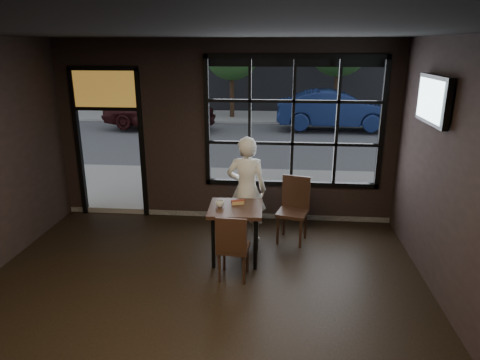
# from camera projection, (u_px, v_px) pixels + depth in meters

# --- Properties ---
(floor) EXTENTS (6.00, 7.00, 0.02)m
(floor) POSITION_uv_depth(u_px,v_px,m) (185.00, 340.00, 4.69)
(floor) COLOR black
(floor) RESTS_ON ground
(ceiling) EXTENTS (6.00, 7.00, 0.02)m
(ceiling) POSITION_uv_depth(u_px,v_px,m) (171.00, 29.00, 3.72)
(ceiling) COLOR black
(ceiling) RESTS_ON ground
(window_frame) EXTENTS (3.06, 0.12, 2.28)m
(window_frame) POSITION_uv_depth(u_px,v_px,m) (293.00, 123.00, 7.36)
(window_frame) COLOR black
(window_frame) RESTS_ON ground
(stained_transom) EXTENTS (1.20, 0.06, 0.70)m
(stained_transom) POSITION_uv_depth(u_px,v_px,m) (105.00, 89.00, 7.48)
(stained_transom) COLOR orange
(stained_transom) RESTS_ON ground
(street_asphalt) EXTENTS (60.00, 41.00, 0.04)m
(street_asphalt) POSITION_uv_depth(u_px,v_px,m) (265.00, 96.00, 27.48)
(street_asphalt) COLOR #545456
(street_asphalt) RESTS_ON ground
(cafe_table) EXTENTS (0.79, 0.79, 0.84)m
(cafe_table) POSITION_uv_depth(u_px,v_px,m) (236.00, 233.00, 6.33)
(cafe_table) COLOR black
(cafe_table) RESTS_ON floor
(chair_near) EXTENTS (0.44, 0.44, 0.95)m
(chair_near) POSITION_uv_depth(u_px,v_px,m) (234.00, 245.00, 5.81)
(chair_near) COLOR black
(chair_near) RESTS_ON floor
(chair_window) EXTENTS (0.56, 0.56, 1.06)m
(chair_window) POSITION_uv_depth(u_px,v_px,m) (292.00, 211.00, 6.88)
(chair_window) COLOR black
(chair_window) RESTS_ON floor
(man) EXTENTS (0.66, 0.45, 1.74)m
(man) POSITION_uv_depth(u_px,v_px,m) (247.00, 190.00, 6.83)
(man) COLOR white
(man) RESTS_ON floor
(hotdog) EXTENTS (0.22, 0.14, 0.06)m
(hotdog) POSITION_uv_depth(u_px,v_px,m) (238.00, 202.00, 6.31)
(hotdog) COLOR tan
(hotdog) RESTS_ON cafe_table
(cup) EXTENTS (0.13, 0.13, 0.10)m
(cup) POSITION_uv_depth(u_px,v_px,m) (220.00, 204.00, 6.19)
(cup) COLOR silver
(cup) RESTS_ON cafe_table
(tv) EXTENTS (0.12, 1.06, 0.62)m
(tv) POSITION_uv_depth(u_px,v_px,m) (433.00, 100.00, 5.49)
(tv) COLOR black
(tv) RESTS_ON wall_right
(navy_car) EXTENTS (4.30, 1.51, 1.42)m
(navy_car) POSITION_uv_depth(u_px,v_px,m) (335.00, 109.00, 15.84)
(navy_car) COLOR #14224F
(navy_car) RESTS_ON street_asphalt
(maroon_car) EXTENTS (4.35, 2.21, 1.42)m
(maroon_car) POSITION_uv_depth(u_px,v_px,m) (160.00, 109.00, 15.97)
(maroon_car) COLOR black
(maroon_car) RESTS_ON street_asphalt
(tree_left) EXTENTS (2.33, 2.33, 3.97)m
(tree_left) POSITION_uv_depth(u_px,v_px,m) (232.00, 52.00, 17.85)
(tree_left) COLOR #332114
(tree_left) RESTS_ON street_asphalt
(tree_right) EXTENTS (2.59, 2.59, 4.41)m
(tree_right) POSITION_uv_depth(u_px,v_px,m) (339.00, 45.00, 17.33)
(tree_right) COLOR #332114
(tree_right) RESTS_ON street_asphalt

